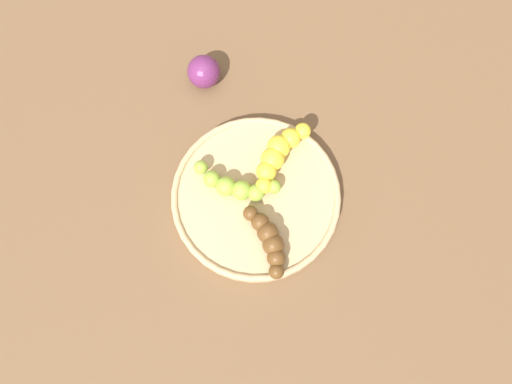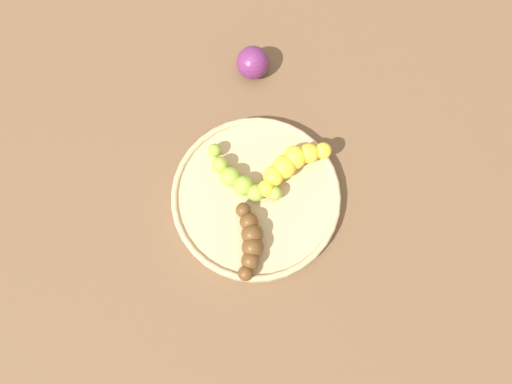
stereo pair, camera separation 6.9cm
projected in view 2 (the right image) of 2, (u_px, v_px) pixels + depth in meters
The scene contains 6 objects.
ground_plane at pixel (256, 199), 0.72m from camera, with size 2.40×2.40×0.00m, color brown.
fruit_bowl at pixel (256, 197), 0.71m from camera, with size 0.25×0.25×0.02m.
banana_overripe at pixel (250, 241), 0.67m from camera, with size 0.08×0.09×0.03m.
banana_yellow at pixel (291, 164), 0.70m from camera, with size 0.13×0.05×0.04m.
banana_green at pixel (239, 178), 0.70m from camera, with size 0.05×0.13×0.03m.
plum_purple at pixel (253, 63), 0.76m from camera, with size 0.05×0.05×0.05m, color #662659.
Camera 2 is at (-0.13, -0.14, 0.70)m, focal length 33.72 mm.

